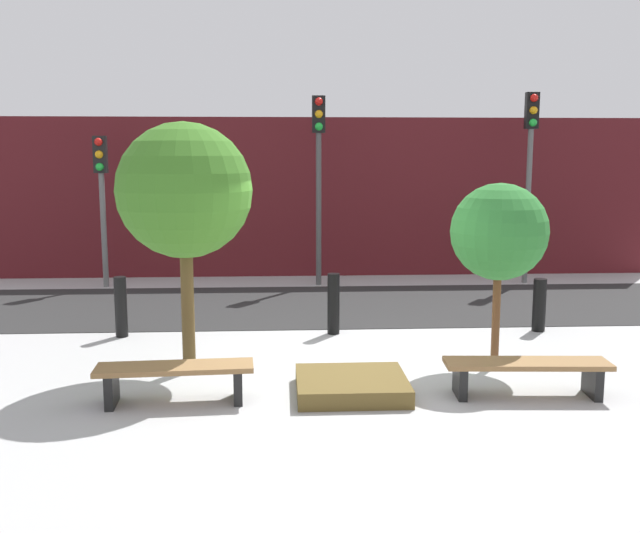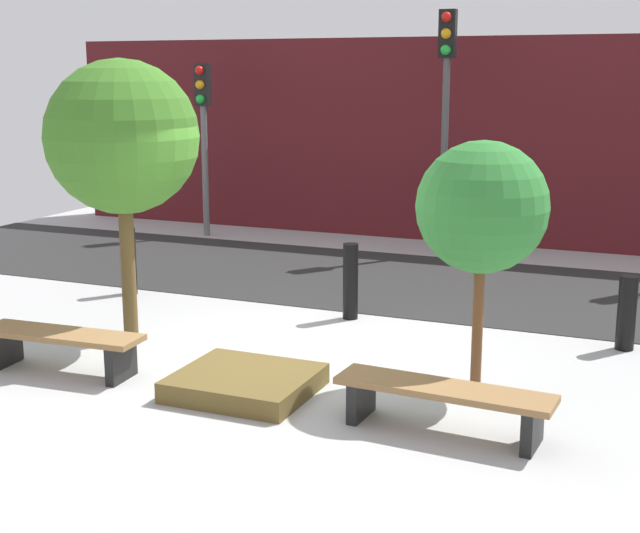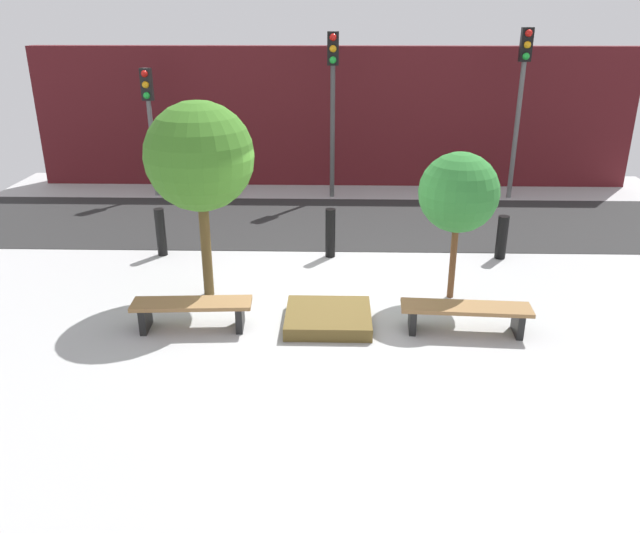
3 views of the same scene
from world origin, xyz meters
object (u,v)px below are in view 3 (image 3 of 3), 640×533
bollard_far_left (161,232)px  traffic_light_mid_east (522,85)px  tree_behind_left_bench (199,157)px  traffic_light_west (149,109)px  planter_bed (328,318)px  bench_left (192,309)px  bollard_left (330,233)px  bollard_center (502,237)px  tree_behind_right_bench (459,193)px  traffic_light_mid_west (333,87)px  bench_right (466,313)px

bollard_far_left → traffic_light_mid_east: size_ratio=0.23×
tree_behind_left_bench → traffic_light_west: (-2.58, 6.28, -0.11)m
planter_bed → traffic_light_mid_east: 9.10m
bench_left → planter_bed: bearing=2.1°
bollard_far_left → traffic_light_west: (-1.30, 4.41, 1.77)m
bench_left → bollard_left: bearing=53.2°
planter_bed → bollard_center: bollard_center is taller
tree_behind_left_bench → traffic_light_mid_east: (6.69, 6.28, 0.49)m
bollard_far_left → traffic_light_west: traffic_light_west is taller
tree_behind_right_bench → bollard_left: tree_behind_right_bench is taller
bollard_far_left → bollard_center: bollard_far_left is taller
planter_bed → bollard_center: bearing=41.1°
traffic_light_mid_west → tree_behind_left_bench: bearing=-108.1°
tree_behind_left_bench → bench_right: bearing=-17.0°
bollard_left → bollard_center: 3.34m
tree_behind_left_bench → traffic_light_mid_west: 6.62m
traffic_light_mid_west → bench_right: bearing=-74.8°
bollard_left → traffic_light_mid_west: size_ratio=0.24×
tree_behind_right_bench → traffic_light_mid_west: 6.68m
traffic_light_mid_west → traffic_light_mid_east: bearing=0.0°
bollard_left → bollard_center: bollard_left is taller
bollard_center → traffic_light_mid_west: bearing=127.1°
bollard_center → traffic_light_west: bearing=151.0°
bollard_left → planter_bed: bearing=-90.0°
tree_behind_right_bench → bollard_far_left: (-5.39, 1.86, -1.34)m
planter_bed → tree_behind_left_bench: tree_behind_left_bench is taller
tree_behind_right_bench → bollard_left: size_ratio=2.53×
bench_right → bollard_left: bearing=126.8°
planter_bed → bollard_far_left: bollard_far_left is taller
tree_behind_right_bench → bollard_far_left: bearing=160.9°
tree_behind_right_bench → planter_bed: bearing=-152.8°
planter_bed → bollard_center: size_ratio=1.52×
planter_bed → bollard_left: bearing=90.0°
bench_left → bollard_center: (5.39, 3.12, 0.11)m
bollard_left → bench_right: bearing=-56.6°
planter_bed → tree_behind_left_bench: 3.23m
tree_behind_left_bench → traffic_light_west: tree_behind_left_bench is taller
traffic_light_west → traffic_light_mid_east: (9.27, 0.00, 0.61)m
planter_bed → traffic_light_mid_east: traffic_light_mid_east is taller
bollard_left → traffic_light_mid_west: bearing=90.0°
bench_left → bollard_far_left: bearing=109.0°
planter_bed → traffic_light_west: (-4.64, 7.33, 2.15)m
bench_left → tree_behind_left_bench: (-0.00, 1.25, 2.04)m
tree_behind_left_bench → tree_behind_right_bench: (4.10, 0.00, -0.55)m
tree_behind_right_bench → bollard_center: (1.29, 1.86, -1.38)m
bollard_center → bench_right: bearing=-112.4°
traffic_light_mid_east → tree_behind_right_bench: bearing=-112.4°
bench_left → traffic_light_west: (-2.58, 7.53, 1.93)m
tree_behind_left_bench → tree_behind_right_bench: bearing=0.0°
bollard_center → traffic_light_west: traffic_light_west is taller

